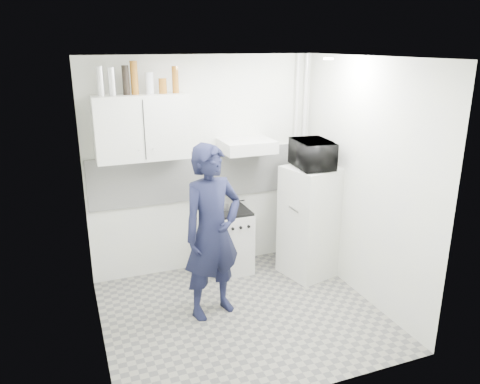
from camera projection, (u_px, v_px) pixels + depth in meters
name	position (u px, v px, depth m)	size (l,w,h in m)	color
floor	(242.00, 314.00, 4.91)	(2.80, 2.80, 0.00)	gray
ceiling	(242.00, 57.00, 4.12)	(2.80, 2.80, 0.00)	white
wall_back	(204.00, 167.00, 5.63)	(2.80, 2.80, 0.00)	silver
wall_left	(91.00, 215.00, 4.04)	(2.60, 2.60, 0.00)	silver
wall_right	(364.00, 182.00, 5.00)	(2.60, 2.60, 0.00)	silver
person	(212.00, 232.00, 4.69)	(0.66, 0.43, 1.81)	black
stove	(230.00, 241.00, 5.76)	(0.48, 0.48, 0.77)	silver
fridge	(309.00, 222.00, 5.61)	(0.56, 0.56, 1.35)	silver
stove_top	(229.00, 211.00, 5.64)	(0.46, 0.46, 0.03)	black
saucepan	(228.00, 205.00, 5.67)	(0.17, 0.17, 0.10)	silver
microwave	(313.00, 154.00, 5.35)	(0.39, 0.57, 0.31)	black
bottle_a	(100.00, 81.00, 4.76)	(0.07, 0.07, 0.30)	silver
bottle_b	(112.00, 81.00, 4.80)	(0.07, 0.07, 0.28)	silver
bottle_c	(126.00, 80.00, 4.85)	(0.07, 0.07, 0.30)	black
bottle_d	(134.00, 78.00, 4.87)	(0.08, 0.08, 0.35)	brown
canister_a	(149.00, 83.00, 4.94)	(0.09, 0.09, 0.23)	#B2B7BC
canister_b	(163.00, 86.00, 5.00)	(0.09, 0.09, 0.16)	brown
bottle_e	(175.00, 80.00, 5.03)	(0.07, 0.07, 0.29)	brown
upper_cabinet	(141.00, 127.00, 5.05)	(1.00, 0.35, 0.70)	silver
range_hood	(247.00, 146.00, 5.48)	(0.60, 0.50, 0.14)	silver
backsplash	(205.00, 175.00, 5.64)	(2.74, 0.03, 0.60)	white
pipe_a	(303.00, 159.00, 6.00)	(0.05, 0.05, 2.60)	silver
pipe_b	(295.00, 160.00, 5.96)	(0.04, 0.04, 2.60)	silver
ceiling_spot_fixture	(328.00, 59.00, 4.65)	(0.10, 0.10, 0.02)	white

